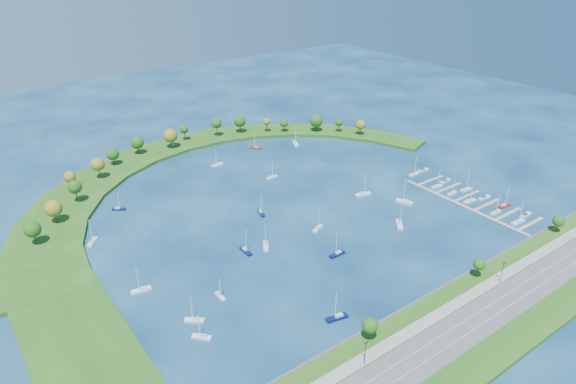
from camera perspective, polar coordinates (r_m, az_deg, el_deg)
ground at (r=286.75m, az=-0.22°, el=-1.34°), size 700.00×700.00×0.00m
south_shoreline at (r=215.90m, az=19.89°, el=-13.42°), size 420.00×43.10×11.60m
breakwater at (r=304.48m, az=-12.76°, el=-0.09°), size 286.74×247.64×2.00m
breakwater_trees at (r=344.88m, az=-11.24°, el=5.01°), size 238.70×93.51×14.00m
harbor_tower at (r=370.31m, az=-12.77°, el=5.32°), size 2.60×2.60×4.22m
dock_system at (r=305.69m, az=19.85°, el=-1.11°), size 24.28×82.00×1.60m
moored_boat_0 at (r=262.43m, az=3.35°, el=-4.01°), size 8.03×5.08×11.46m
moored_boat_1 at (r=295.16m, az=-18.39°, el=-1.76°), size 7.15×6.09×10.86m
moored_boat_2 at (r=338.37m, az=-7.89°, el=3.10°), size 8.22×2.82×11.88m
moored_boat_3 at (r=207.89m, az=-10.40°, el=-13.83°), size 7.35×6.69×11.44m
moored_boat_4 at (r=294.97m, az=12.91°, el=-1.01°), size 6.14×10.02×14.27m
moored_boat_5 at (r=228.03m, az=-16.09°, el=-10.41°), size 8.76×3.66×12.49m
moored_boat_6 at (r=244.74m, az=-4.76°, el=-6.53°), size 2.60×8.52×12.43m
moored_boat_7 at (r=363.41m, az=-3.64°, el=4.98°), size 6.55×7.73×11.72m
moored_boat_8 at (r=242.77m, az=5.52°, el=-6.86°), size 8.58×2.59×12.53m
moored_boat_9 at (r=299.12m, az=8.38°, el=-0.19°), size 9.90×4.91×14.02m
moored_boat_10 at (r=276.43m, az=-3.03°, el=-2.30°), size 4.45×8.30×11.76m
moored_boat_11 at (r=218.23m, az=-7.60°, el=-11.36°), size 2.03×6.57×9.58m
moored_boat_12 at (r=268.57m, az=-21.03°, el=-5.16°), size 7.04×8.19×12.48m
moored_boat_13 at (r=271.64m, az=12.34°, el=-3.48°), size 8.43×9.31×14.46m
moored_boat_14 at (r=247.98m, az=-2.50°, el=-5.97°), size 6.62×8.56×12.64m
moored_boat_15 at (r=371.19m, az=0.83°, el=5.53°), size 7.02×10.40×14.96m
moored_boat_16 at (r=206.60m, az=5.49°, el=-13.73°), size 9.45×4.41×13.40m
moored_boat_17 at (r=200.30m, az=-9.62°, el=-15.61°), size 6.53×6.98×10.99m
moored_boat_18 at (r=317.65m, az=-1.82°, el=1.73°), size 7.50×2.34×10.92m
docked_boat_0 at (r=293.32m, az=24.32°, el=-3.03°), size 8.93×2.79×13.00m
docked_boat_1 at (r=302.61m, az=25.03°, el=-2.34°), size 8.47×2.83×1.70m
docked_boat_2 at (r=298.82m, az=22.21°, el=-2.07°), size 7.64×2.15×11.23m
docked_boat_3 at (r=307.79m, az=23.03°, el=-1.38°), size 8.32×3.25×11.92m
docked_boat_4 at (r=306.33m, az=19.66°, el=-0.90°), size 8.44×3.16×12.12m
docked_boat_5 at (r=313.48m, az=21.10°, el=-0.57°), size 8.51×2.68×1.72m
docked_boat_6 at (r=312.40m, az=17.87°, el=-0.08°), size 7.06×2.01×10.36m
docked_boat_7 at (r=319.45m, az=19.26°, el=0.31°), size 8.14×2.72×11.80m
docked_boat_8 at (r=318.12m, az=16.30°, el=0.65°), size 8.11×2.94×11.68m
docked_boat_9 at (r=327.07m, az=17.17°, el=1.20°), size 8.53×3.12×1.70m
docked_boat_10 at (r=330.98m, az=13.88°, el=1.99°), size 7.96×2.51×11.59m
docked_boat_11 at (r=338.77m, az=14.87°, el=2.40°), size 8.36×2.83×1.68m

